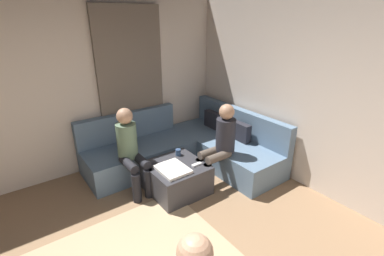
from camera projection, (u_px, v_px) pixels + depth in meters
wall_back at (364, 106)px, 3.25m from camera, size 6.00×0.12×2.70m
wall_left at (42, 92)px, 3.84m from camera, size 0.12×6.00×2.70m
curtain_panel at (132, 87)px, 4.51m from camera, size 0.06×1.10×2.50m
sectional_couch at (188, 148)px, 4.63m from camera, size 2.10×2.55×0.87m
ottoman at (177, 178)px, 3.91m from camera, size 0.76×0.76×0.42m
folded_blanket at (173, 169)px, 3.68m from camera, size 0.44×0.36×0.04m
coffee_mug at (178, 152)px, 4.07m from camera, size 0.08×0.08×0.10m
game_remote at (197, 164)px, 3.81m from camera, size 0.05×0.15×0.02m
person_on_couch_back at (220, 142)px, 3.97m from camera, size 0.30×0.60×1.20m
person_on_couch_side at (130, 148)px, 3.79m from camera, size 0.60×0.30×1.20m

